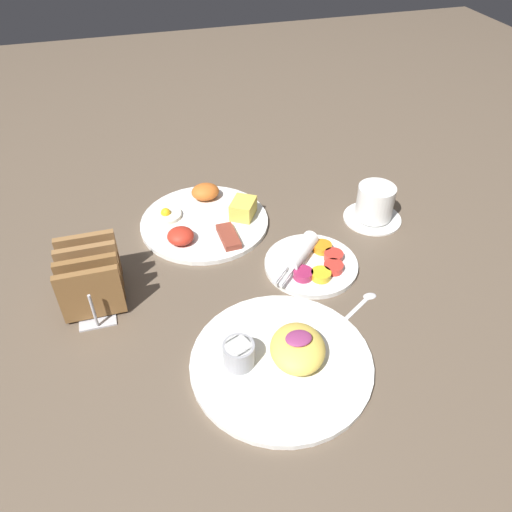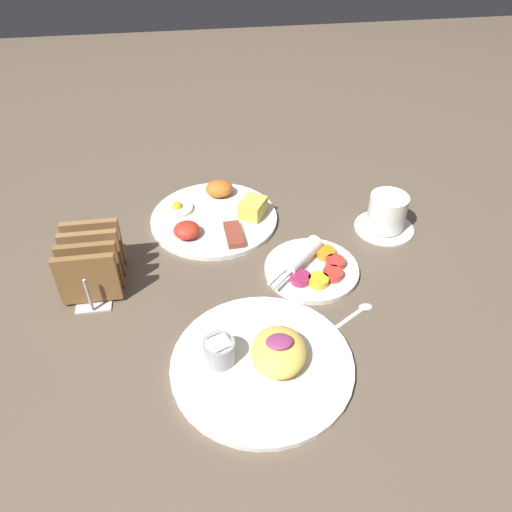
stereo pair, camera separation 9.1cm
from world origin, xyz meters
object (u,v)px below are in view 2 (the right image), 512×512
toast_rack (92,263)px  coffee_cup (387,214)px  plate_foreground (263,359)px  plate_condiments (311,267)px  plate_breakfast (215,215)px

toast_rack → coffee_cup: size_ratio=1.23×
plate_foreground → coffee_cup: coffee_cup is taller
toast_rack → plate_condiments: bearing=-3.9°
plate_foreground → toast_rack: 0.35m
coffee_cup → toast_rack: bearing=-172.0°
plate_breakfast → toast_rack: toast_rack is taller
plate_condiments → coffee_cup: size_ratio=1.48×
plate_condiments → plate_foreground: 0.23m
plate_breakfast → toast_rack: size_ratio=1.77×
plate_breakfast → plate_condiments: (0.16, -0.19, 0.00)m
toast_rack → coffee_cup: 0.57m
plate_breakfast → plate_condiments: bearing=-49.4°
plate_breakfast → toast_rack: 0.28m
plate_foreground → coffee_cup: 0.43m
toast_rack → coffee_cup: toast_rack is taller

